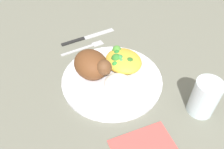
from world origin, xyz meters
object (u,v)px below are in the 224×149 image
object	(u,v)px
mac_cheese_with_broccoli	(123,60)
napkin	(144,147)
rice_pile	(121,87)
water_glass	(205,97)
fork	(85,47)
knife	(84,38)
roasted_chicken	(92,65)
plate	(112,79)

from	to	relation	value
mac_cheese_with_broccoli	napkin	size ratio (longest dim) A/B	0.82
rice_pile	napkin	size ratio (longest dim) A/B	0.74
water_glass	napkin	size ratio (longest dim) A/B	0.70
rice_pile	mac_cheese_with_broccoli	distance (m)	0.10
fork	napkin	bearing A→B (deg)	-11.67
knife	fork	bearing A→B (deg)	-27.04
roasted_chicken	knife	distance (m)	0.20
mac_cheese_with_broccoli	knife	distance (m)	0.20
roasted_chicken	napkin	size ratio (longest dim) A/B	0.85
water_glass	roasted_chicken	bearing A→B (deg)	-147.83
fork	knife	size ratio (longest dim) A/B	0.75
napkin	plate	bearing A→B (deg)	163.05
plate	roasted_chicken	size ratio (longest dim) A/B	2.39
water_glass	napkin	bearing A→B (deg)	-91.55
plate	mac_cheese_with_broccoli	bearing A→B (deg)	111.69
roasted_chicken	fork	bearing A→B (deg)	158.35
water_glass	plate	bearing A→B (deg)	-150.38
mac_cheese_with_broccoli	fork	bearing A→B (deg)	-166.44
mac_cheese_with_broccoli	napkin	distance (m)	0.25
mac_cheese_with_broccoli	fork	distance (m)	0.16
plate	rice_pile	world-z (taller)	rice_pile
knife	water_glass	world-z (taller)	water_glass
mac_cheese_with_broccoli	water_glass	xyz separation A→B (m)	(0.22, 0.06, 0.01)
napkin	knife	bearing A→B (deg)	166.49
knife	napkin	bearing A→B (deg)	-13.51
plate	mac_cheese_with_broccoli	world-z (taller)	mac_cheese_with_broccoli
fork	knife	xyz separation A→B (m)	(-0.05, 0.02, 0.00)
rice_pile	water_glass	distance (m)	0.19
napkin	fork	bearing A→B (deg)	168.33
rice_pile	napkin	distance (m)	0.15
plate	roasted_chicken	distance (m)	0.07
fork	water_glass	distance (m)	0.38
roasted_chicken	plate	bearing A→B (deg)	43.48
plate	water_glass	xyz separation A→B (m)	(0.20, 0.11, 0.04)
plate	mac_cheese_with_broccoli	xyz separation A→B (m)	(-0.02, 0.05, 0.03)
plate	napkin	xyz separation A→B (m)	(0.20, -0.06, -0.01)
rice_pile	napkin	bearing A→B (deg)	-18.68
rice_pile	mac_cheese_with_broccoli	size ratio (longest dim) A/B	0.91
roasted_chicken	fork	size ratio (longest dim) A/B	0.79
water_glass	rice_pile	bearing A→B (deg)	-139.14
roasted_chicken	fork	xyz separation A→B (m)	(-0.13, 0.05, -0.05)
knife	rice_pile	bearing A→B (deg)	-10.69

